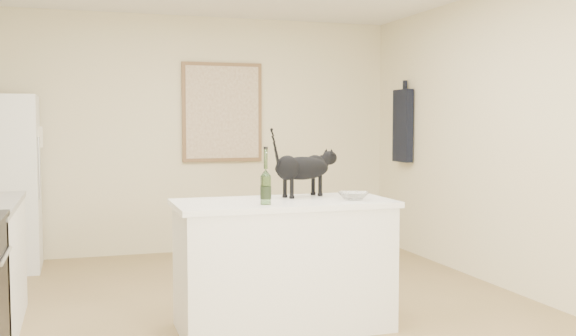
{
  "coord_description": "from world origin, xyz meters",
  "views": [
    {
      "loc": [
        -1.25,
        -4.51,
        1.44
      ],
      "look_at": [
        0.15,
        -0.15,
        1.12
      ],
      "focal_mm": 41.09,
      "sensor_mm": 36.0,
      "label": 1
    }
  ],
  "objects_px": {
    "fridge": "(2,183)",
    "wine_bottle": "(266,179)",
    "black_cat": "(302,171)",
    "glass_bowl": "(353,196)"
  },
  "relations": [
    {
      "from": "fridge",
      "to": "wine_bottle",
      "type": "relative_size",
      "value": 5.12
    },
    {
      "from": "black_cat",
      "to": "glass_bowl",
      "type": "xyz_separation_m",
      "value": [
        0.28,
        -0.28,
        -0.16
      ]
    },
    {
      "from": "wine_bottle",
      "to": "black_cat",
      "type": "bearing_deg",
      "value": 43.09
    },
    {
      "from": "fridge",
      "to": "black_cat",
      "type": "xyz_separation_m",
      "value": [
        2.24,
        -2.38,
        0.24
      ]
    },
    {
      "from": "fridge",
      "to": "wine_bottle",
      "type": "bearing_deg",
      "value": -55.53
    },
    {
      "from": "wine_bottle",
      "to": "fridge",
      "type": "bearing_deg",
      "value": 124.47
    },
    {
      "from": "fridge",
      "to": "black_cat",
      "type": "relative_size",
      "value": 3.21
    },
    {
      "from": "glass_bowl",
      "to": "black_cat",
      "type": "bearing_deg",
      "value": 135.32
    },
    {
      "from": "black_cat",
      "to": "fridge",
      "type": "bearing_deg",
      "value": 112.87
    },
    {
      "from": "fridge",
      "to": "glass_bowl",
      "type": "xyz_separation_m",
      "value": [
        2.53,
        -2.66,
        0.08
      ]
    }
  ]
}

